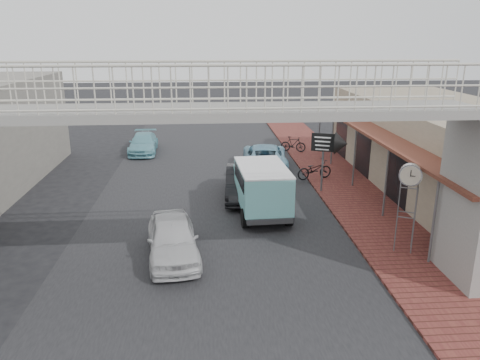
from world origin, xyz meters
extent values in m
plane|color=black|center=(0.00, 0.00, 0.00)|extent=(120.00, 120.00, 0.00)
cube|color=black|center=(0.00, 0.00, 0.01)|extent=(10.00, 60.00, 0.01)
cube|color=brown|center=(6.50, 3.00, 0.05)|extent=(3.00, 40.00, 0.10)
cube|color=gray|center=(11.00, 4.00, 2.00)|extent=(6.00, 18.00, 4.00)
cube|color=brown|center=(7.70, 4.00, 2.90)|extent=(1.80, 18.00, 0.12)
cube|color=silver|center=(8.05, 7.50, 3.30)|extent=(0.08, 2.60, 0.90)
cube|color=#B21914|center=(8.05, 1.00, 3.30)|extent=(0.08, 2.20, 0.80)
cube|color=gray|center=(7.60, -4.00, 2.50)|extent=(1.20, 2.40, 5.00)
cube|color=gray|center=(0.00, -4.00, 5.12)|extent=(14.00, 2.00, 0.24)
cube|color=beige|center=(0.00, -3.05, 5.79)|extent=(14.00, 0.08, 1.10)
cube|color=beige|center=(0.00, -4.95, 5.79)|extent=(14.00, 0.08, 1.10)
imported|color=silver|center=(-1.26, -1.87, 0.68)|extent=(2.07, 4.13, 1.35)
imported|color=black|center=(1.50, 3.95, 0.69)|extent=(1.77, 4.29, 1.38)
imported|color=#6AA0B8|center=(3.07, 8.52, 0.71)|extent=(2.85, 5.31, 1.42)
imported|color=#6FB3C1|center=(-4.00, 12.90, 0.58)|extent=(1.75, 4.08, 1.17)
cylinder|color=black|center=(1.17, 3.38, 0.38)|extent=(0.30, 0.77, 0.76)
cylinder|color=black|center=(2.85, 3.47, 0.38)|extent=(0.30, 0.77, 0.76)
cylinder|color=black|center=(1.32, 0.46, 0.38)|extent=(0.30, 0.77, 0.76)
cylinder|color=black|center=(3.01, 0.55, 0.38)|extent=(0.30, 0.77, 0.76)
cube|color=#7DD8D9|center=(2.10, 1.64, 1.28)|extent=(2.02, 3.56, 1.46)
cube|color=#7DD8D9|center=(2.00, 3.64, 1.03)|extent=(1.80, 1.07, 0.97)
cube|color=black|center=(2.10, 1.64, 1.68)|extent=(2.03, 2.91, 0.54)
cube|color=silver|center=(2.10, 1.64, 2.03)|extent=(2.04, 3.56, 0.06)
imported|color=black|center=(5.30, 6.20, 0.59)|extent=(1.99, 1.17, 0.99)
imported|color=black|center=(5.30, 12.05, 0.57)|extent=(1.63, 0.95, 0.94)
cylinder|color=#59595B|center=(6.32, -1.66, 1.22)|extent=(0.04, 0.04, 2.24)
cylinder|color=#59595B|center=(6.81, -1.88, 1.22)|extent=(0.04, 0.04, 2.24)
cylinder|color=#59595B|center=(6.10, -2.15, 1.22)|extent=(0.04, 0.04, 2.24)
cylinder|color=#59595B|center=(6.59, -2.37, 1.22)|extent=(0.04, 0.04, 2.24)
cylinder|color=silver|center=(6.45, -2.02, 2.72)|extent=(0.77, 0.53, 0.73)
cylinder|color=beige|center=(6.40, -2.14, 2.72)|extent=(0.59, 0.28, 0.64)
cylinder|color=beige|center=(6.51, -1.89, 2.72)|extent=(0.59, 0.28, 0.64)
cylinder|color=#59595B|center=(5.20, 4.30, 1.44)|extent=(0.09, 0.09, 2.67)
cube|color=black|center=(5.19, 4.28, 2.40)|extent=(1.05, 0.45, 0.83)
cone|color=black|center=(5.92, 4.00, 2.40)|extent=(0.88, 1.14, 1.01)
cube|color=white|center=(5.14, 4.26, 2.36)|extent=(0.69, 0.27, 0.55)
camera|label=1|loc=(-0.10, -15.99, 6.98)|focal=35.00mm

